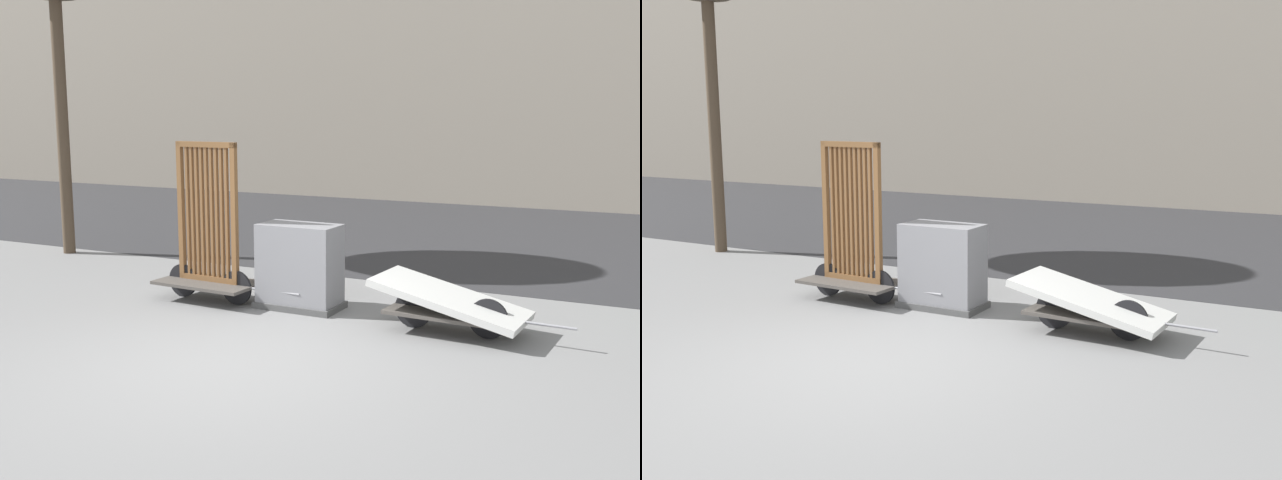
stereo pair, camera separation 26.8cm
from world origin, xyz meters
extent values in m
plane|color=slate|center=(0.00, 0.00, 0.00)|extent=(60.00, 60.00, 0.00)
cube|color=#2D2D30|center=(0.00, 8.68, 0.00)|extent=(56.00, 9.44, 0.01)
cube|color=#4C4742|center=(-1.62, 1.93, 0.24)|extent=(1.37, 0.82, 0.04)
cylinder|color=black|center=(-1.19, 1.91, 0.22)|extent=(0.44, 0.05, 0.44)
cylinder|color=black|center=(-2.06, 1.95, 0.22)|extent=(0.44, 0.05, 0.44)
cylinder|color=gray|center=(-0.60, 1.89, 0.24)|extent=(0.70, 0.06, 0.03)
cube|color=brown|center=(-1.62, 1.93, 0.30)|extent=(0.92, 0.11, 0.07)
cube|color=brown|center=(-1.62, 1.93, 2.03)|extent=(0.92, 0.11, 0.07)
cube|color=brown|center=(-2.05, 1.95, 1.16)|extent=(0.07, 0.07, 1.80)
cube|color=brown|center=(-1.20, 1.91, 1.16)|extent=(0.07, 0.07, 1.80)
cube|color=brown|center=(-1.93, 1.94, 1.16)|extent=(0.04, 0.05, 1.73)
cube|color=brown|center=(-1.85, 1.94, 1.16)|extent=(0.04, 0.05, 1.73)
cube|color=brown|center=(-1.78, 1.94, 1.16)|extent=(0.04, 0.05, 1.73)
cube|color=brown|center=(-1.70, 1.93, 1.16)|extent=(0.04, 0.05, 1.73)
cube|color=brown|center=(-1.62, 1.93, 1.16)|extent=(0.04, 0.05, 1.73)
cube|color=brown|center=(-1.54, 1.93, 1.16)|extent=(0.04, 0.05, 1.73)
cube|color=brown|center=(-1.46, 1.92, 1.16)|extent=(0.04, 0.05, 1.73)
cube|color=brown|center=(-1.39, 1.92, 1.16)|extent=(0.04, 0.05, 1.73)
cube|color=brown|center=(-1.31, 1.92, 1.16)|extent=(0.04, 0.05, 1.73)
cube|color=#4C4742|center=(1.62, 1.93, 0.24)|extent=(1.38, 0.83, 0.04)
cylinder|color=black|center=(2.06, 1.91, 0.22)|extent=(0.44, 0.06, 0.44)
cylinder|color=black|center=(1.19, 1.95, 0.22)|extent=(0.44, 0.06, 0.44)
cylinder|color=gray|center=(2.64, 1.88, 0.24)|extent=(0.70, 0.06, 0.03)
cube|color=silver|center=(1.62, 1.93, 0.39)|extent=(1.72, 0.95, 0.44)
cube|color=#4C4C4C|center=(-0.39, 2.14, 0.04)|extent=(1.06, 0.60, 0.08)
cube|color=gray|center=(-0.39, 2.14, 0.53)|extent=(1.00, 0.54, 1.07)
cylinder|color=#4C3D2D|center=(-5.77, 3.62, 2.39)|extent=(0.21, 0.21, 4.79)
camera|label=1|loc=(3.95, -5.93, 2.44)|focal=42.00mm
camera|label=2|loc=(4.18, -5.80, 2.44)|focal=42.00mm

